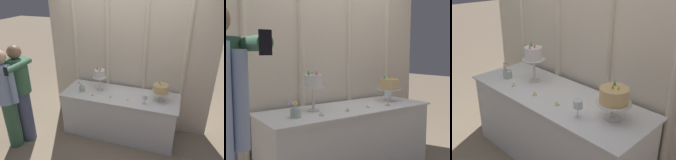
{
  "view_description": "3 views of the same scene",
  "coord_description": "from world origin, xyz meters",
  "views": [
    {
      "loc": [
        0.89,
        -2.98,
        2.49
      ],
      "look_at": [
        -0.16,
        0.16,
        0.99
      ],
      "focal_mm": 34.81,
      "sensor_mm": 36.0,
      "label": 1
    },
    {
      "loc": [
        -1.75,
        -2.2,
        1.37
      ],
      "look_at": [
        -0.03,
        0.23,
        1.06
      ],
      "focal_mm": 43.55,
      "sensor_mm": 36.0,
      "label": 2
    },
    {
      "loc": [
        1.74,
        -1.53,
        1.94
      ],
      "look_at": [
        -0.01,
        0.23,
        0.87
      ],
      "focal_mm": 44.45,
      "sensor_mm": 36.0,
      "label": 3
    }
  ],
  "objects": [
    {
      "name": "draped_curtain",
      "position": [
        0.01,
        0.5,
        1.42
      ],
      "size": [
        2.91,
        0.15,
        2.72
      ],
      "color": "beige",
      "rests_on": "ground_plane"
    },
    {
      "name": "cake_table",
      "position": [
        0.0,
        0.1,
        0.39
      ],
      "size": [
        1.94,
        0.7,
        0.77
      ],
      "color": "white",
      "rests_on": "ground_plane"
    },
    {
      "name": "tealight_near_right",
      "position": [
        0.17,
        -0.04,
        0.78
      ],
      "size": [
        0.05,
        0.05,
        0.03
      ],
      "color": "beige",
      "rests_on": "cake_table"
    },
    {
      "name": "guest_man_dark_suit",
      "position": [
        -1.54,
        -0.75,
        0.91
      ],
      "size": [
        0.46,
        0.33,
        1.64
      ],
      "color": "#3D6B4C",
      "rests_on": "ground_plane"
    },
    {
      "name": "guest_girl_blue_dress",
      "position": [
        -1.44,
        -0.55,
        0.93
      ],
      "size": [
        0.43,
        0.6,
        1.66
      ],
      "color": "#4C5675",
      "rests_on": "ground_plane"
    },
    {
      "name": "wine_glass",
      "position": [
        0.44,
        -0.07,
        0.89
      ],
      "size": [
        0.08,
        0.08,
        0.16
      ],
      "color": "silver",
      "rests_on": "cake_table"
    },
    {
      "name": "cake_display_nearleft",
      "position": [
        -0.39,
        0.16,
        1.06
      ],
      "size": [
        0.23,
        0.23,
        0.42
      ],
      "color": "silver",
      "rests_on": "cake_table"
    },
    {
      "name": "tealight_near_left",
      "position": [
        -0.12,
        -0.06,
        0.78
      ],
      "size": [
        0.04,
        0.04,
        0.04
      ],
      "color": "beige",
      "rests_on": "cake_table"
    },
    {
      "name": "flower_vase",
      "position": [
        -0.66,
        0.01,
        0.83
      ],
      "size": [
        0.12,
        0.1,
        0.17
      ],
      "color": "#B2C1B2",
      "rests_on": "cake_table"
    },
    {
      "name": "ground_plane",
      "position": [
        0.0,
        0.0,
        0.0
      ],
      "size": [
        24.0,
        24.0,
        0.0
      ],
      "primitive_type": "plane",
      "color": "gray"
    },
    {
      "name": "tealight_far_left",
      "position": [
        -0.43,
        -0.07,
        0.78
      ],
      "size": [
        0.05,
        0.05,
        0.03
      ],
      "color": "beige",
      "rests_on": "cake_table"
    },
    {
      "name": "cake_display_nearright",
      "position": [
        0.65,
        0.12,
        0.97
      ],
      "size": [
        0.29,
        0.29,
        0.31
      ],
      "color": "silver",
      "rests_on": "cake_table"
    }
  ]
}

